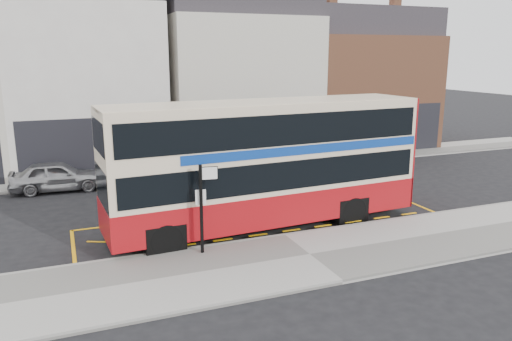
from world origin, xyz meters
name	(u,v)px	position (x,y,z in m)	size (l,w,h in m)	color
ground	(280,235)	(0.00, 0.00, 0.00)	(120.00, 120.00, 0.00)	black
pavement	(310,256)	(0.00, -2.30, 0.07)	(40.00, 4.00, 0.15)	#9E9C96
kerb	(284,236)	(0.00, -0.38, 0.07)	(40.00, 0.15, 0.15)	gray
far_pavement	(199,169)	(0.00, 11.00, 0.07)	(50.00, 3.00, 0.15)	#9E9C96
road_markings	(263,221)	(0.00, 1.60, 0.01)	(14.00, 3.40, 0.01)	#FFB30D
terrace_left	(85,73)	(-5.50, 14.99, 5.32)	(8.00, 8.01, 11.80)	silver
terrace_green_shop	(234,75)	(3.50, 14.99, 5.07)	(9.00, 8.01, 11.30)	#BAB3A9
terrace_right	(355,80)	(12.50, 14.99, 4.57)	(9.00, 8.01, 10.30)	#9E5E3F
double_decker_bus	(267,162)	(-0.08, 1.09, 2.48)	(11.94, 3.42, 4.71)	beige
bus_stop_post	(203,200)	(-3.09, -0.90, 1.89)	(0.71, 0.17, 2.89)	black
car_silver	(57,176)	(-7.41, 9.32, 0.72)	(1.70, 4.23, 1.44)	#A0A1A4
car_grey	(170,168)	(-1.98, 9.40, 0.63)	(1.34, 3.85, 1.27)	#3F4247
car_white	(342,154)	(7.96, 8.97, 0.70)	(1.96, 4.83, 1.40)	white
street_tree_right	(270,104)	(4.80, 12.22, 3.43)	(2.33, 2.33, 5.03)	black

